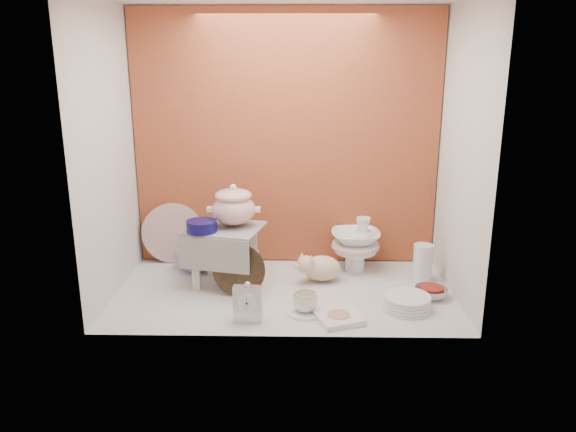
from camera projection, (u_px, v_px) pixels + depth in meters
name	position (u px, v px, depth m)	size (l,w,h in m)	color
ground	(284.00, 292.00, 3.03)	(1.80, 1.80, 0.00)	silver
niche_shell	(285.00, 114.00, 2.95)	(1.86, 1.03, 1.53)	#A64229
step_stool	(225.00, 256.00, 3.09)	(0.39, 0.33, 0.33)	silver
soup_tureen	(234.00, 205.00, 3.04)	(0.28, 0.28, 0.24)	white
cobalt_bowl	(202.00, 226.00, 2.96)	(0.16, 0.16, 0.06)	#0C094A
floral_platter	(173.00, 233.00, 3.42)	(0.37, 0.04, 0.37)	white
blue_white_vase	(196.00, 249.00, 3.31)	(0.25, 0.25, 0.26)	silver
lacquer_tray	(239.00, 270.00, 2.95)	(0.28, 0.06, 0.28)	black
mantel_clock	(248.00, 302.00, 2.66)	(0.14, 0.05, 0.20)	silver
plush_pig	(322.00, 268.00, 3.15)	(0.27, 0.19, 0.16)	beige
teacup_saucer	(305.00, 312.00, 2.78)	(0.18, 0.18, 0.01)	white
gold_rim_teacup	(305.00, 302.00, 2.76)	(0.12, 0.12, 0.10)	white
lattice_dish	(338.00, 318.00, 2.70)	(0.20, 0.20, 0.03)	white
dinner_plate_stack	(407.00, 302.00, 2.81)	(0.25, 0.25, 0.07)	white
crystal_bowl	(431.00, 293.00, 2.95)	(0.18, 0.18, 0.05)	silver
clear_glass_vase	(423.00, 263.00, 3.14)	(0.11, 0.11, 0.22)	silver
porcelain_tower	(355.00, 244.00, 3.30)	(0.28, 0.28, 0.33)	white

